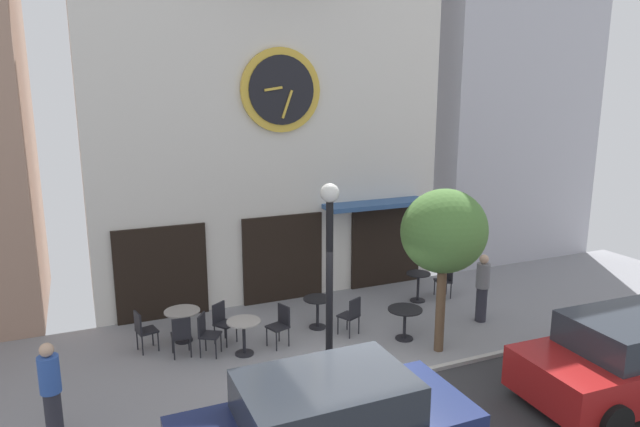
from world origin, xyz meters
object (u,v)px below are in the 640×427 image
cafe_chair_by_entrance (222,320)px  cafe_table_center_right (405,317)px  cafe_chair_near_tree (143,328)px  cafe_chair_near_lamp (281,322)px  cafe_table_leftmost (418,282)px  cafe_chair_mid_row (351,313)px  cafe_chair_right_end (446,278)px  street_lamp (329,280)px  parked_car_red (633,357)px  cafe_table_rightmost (317,307)px  cafe_chair_corner (206,331)px  pedestrian_grey (482,287)px  cafe_table_near_door (244,331)px  pedestrian_blue (51,391)px  cafe_chair_curbside (181,333)px  street_tree (444,232)px  cafe_table_center_left (182,318)px

cafe_chair_by_entrance → cafe_table_center_right: bearing=-21.3°
cafe_chair_near_tree → cafe_chair_near_lamp: size_ratio=1.00×
cafe_table_leftmost → cafe_chair_mid_row: 2.84m
cafe_chair_near_tree → cafe_table_leftmost: bearing=1.3°
cafe_chair_right_end → street_lamp: bearing=-151.0°
cafe_chair_near_tree → parked_car_red: bearing=-34.3°
cafe_table_rightmost → cafe_chair_corner: (-2.69, -0.34, 0.02)m
cafe_chair_corner → pedestrian_grey: pedestrian_grey is taller
cafe_table_rightmost → cafe_table_near_door: bearing=-162.2°
cafe_chair_corner → pedestrian_blue: bearing=-145.1°
cafe_chair_corner → cafe_chair_curbside: bearing=168.2°
cafe_chair_near_tree → pedestrian_blue: bearing=-121.7°
cafe_table_leftmost → pedestrian_blue: 9.12m
cafe_chair_right_end → cafe_table_near_door: bearing=-169.4°
cafe_table_near_door → parked_car_red: (5.98, -4.42, 0.23)m
street_tree → cafe_chair_right_end: (2.07, 2.61, -2.09)m
cafe_table_rightmost → cafe_chair_mid_row: size_ratio=0.81×
cafe_table_center_left → cafe_chair_curbside: cafe_chair_curbside is taller
pedestrian_blue → cafe_chair_near_lamp: bearing=22.1°
street_tree → cafe_table_center_right: bearing=116.1°
cafe_table_rightmost → parked_car_red: parked_car_red is taller
cafe_chair_mid_row → pedestrian_blue: 6.31m
street_tree → cafe_chair_mid_row: street_tree is taller
cafe_table_near_door → cafe_table_rightmost: (1.96, 0.63, -0.03)m
cafe_table_center_right → cafe_chair_near_tree: cafe_chair_near_tree is taller
cafe_chair_right_end → street_tree: bearing=-128.4°
cafe_chair_right_end → cafe_chair_near_tree: 7.87m
cafe_table_center_left → cafe_chair_near_lamp: 2.19m
cafe_chair_corner → cafe_chair_near_tree: same height
cafe_table_leftmost → cafe_chair_near_lamp: 4.34m
pedestrian_blue → street_lamp: bearing=3.0°
cafe_table_center_right → cafe_chair_corner: 4.34m
cafe_table_center_left → cafe_chair_by_entrance: size_ratio=0.87×
cafe_chair_right_end → pedestrian_blue: bearing=-163.5°
cafe_chair_near_tree → cafe_chair_right_end: bearing=1.0°
street_tree → cafe_chair_mid_row: size_ratio=3.91×
cafe_chair_corner → cafe_chair_near_tree: size_ratio=1.00×
cafe_chair_right_end → cafe_chair_corner: 6.72m
cafe_chair_curbside → cafe_chair_mid_row: size_ratio=1.00×
cafe_chair_near_tree → pedestrian_grey: pedestrian_grey is taller
cafe_table_leftmost → cafe_chair_by_entrance: cafe_chair_by_entrance is taller
cafe_chair_near_tree → pedestrian_blue: pedestrian_blue is taller
pedestrian_blue → parked_car_red: 9.95m
cafe_chair_near_tree → cafe_chair_near_lamp: bearing=-17.6°
cafe_table_leftmost → cafe_chair_curbside: 6.34m
cafe_chair_right_end → cafe_table_center_right: bearing=-143.1°
cafe_table_near_door → cafe_chair_by_entrance: bearing=110.1°
cafe_chair_near_tree → cafe_chair_curbside: (0.70, -0.59, 0.00)m
cafe_table_center_left → cafe_chair_curbside: (-0.16, -0.77, -0.01)m
parked_car_red → pedestrian_grey: bearing=93.7°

